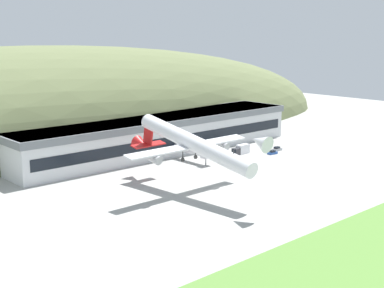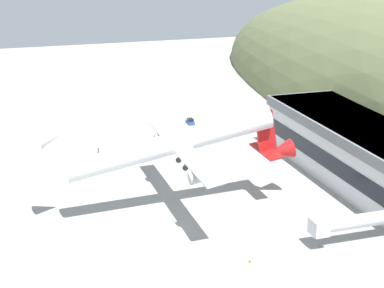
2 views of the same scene
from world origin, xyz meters
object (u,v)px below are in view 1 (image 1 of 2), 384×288
at_px(service_car_0, 277,149).
at_px(service_car_1, 272,153).
at_px(jetway_0, 194,151).
at_px(terminal_building, 159,132).
at_px(cargo_airplane, 192,144).
at_px(fuel_truck, 241,150).
at_px(traffic_cone_0, 240,172).

height_order(service_car_0, service_car_1, service_car_0).
bearing_deg(jetway_0, terminal_building, 87.76).
bearing_deg(terminal_building, service_car_1, -46.33).
distance_m(service_car_0, service_car_1, 6.49).
bearing_deg(terminal_building, cargo_airplane, -118.63).
relative_size(service_car_0, service_car_1, 1.04).
relative_size(service_car_1, fuel_truck, 0.50).
bearing_deg(service_car_0, cargo_airplane, -162.98).
bearing_deg(terminal_building, service_car_0, -38.37).
relative_size(jetway_0, service_car_0, 4.32).
bearing_deg(jetway_0, fuel_truck, -5.12).
height_order(service_car_1, traffic_cone_0, service_car_1).
bearing_deg(fuel_truck, jetway_0, 174.88).
bearing_deg(service_car_1, terminal_building, 133.67).
xyz_separation_m(cargo_airplane, service_car_0, (59.46, 18.20, -13.13)).
height_order(terminal_building, jetway_0, terminal_building).
distance_m(terminal_building, service_car_0, 44.63).
height_order(fuel_truck, traffic_cone_0, fuel_truck).
height_order(service_car_1, fuel_truck, fuel_truck).
bearing_deg(fuel_truck, service_car_0, -21.04).
bearing_deg(service_car_1, fuel_truck, 135.22).
bearing_deg(service_car_1, cargo_airplane, -163.77).
height_order(service_car_0, fuel_truck, fuel_truck).
distance_m(service_car_0, traffic_cone_0, 36.25).
xyz_separation_m(service_car_1, fuel_truck, (-8.08, 8.01, 0.96)).
distance_m(cargo_airplane, fuel_truck, 52.64).
bearing_deg(jetway_0, service_car_1, -18.65).
xyz_separation_m(terminal_building, service_car_1, (28.64, -30.00, -6.89)).
distance_m(jetway_0, cargo_airplane, 36.42).
bearing_deg(cargo_airplane, traffic_cone_0, 12.14).
distance_m(service_car_1, traffic_cone_0, 29.77).
height_order(jetway_0, traffic_cone_0, jetway_0).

